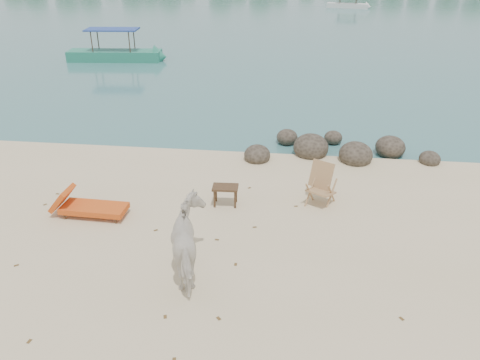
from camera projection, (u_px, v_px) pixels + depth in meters
The scene contains 7 objects.
boulders at pixel (334, 150), 15.23m from camera, with size 6.15×2.71×0.86m.
cow at pixel (192, 244), 9.39m from camera, with size 0.82×1.81×1.53m, color white.
side_table at pixel (225, 197), 12.18m from camera, with size 0.66×0.43×0.53m, color #362915, non-canonical shape.
lounge_chair at pixel (94, 206), 11.68m from camera, with size 2.04×0.71×0.61m, color #E3431A, non-canonical shape.
deck_chair at pixel (321, 187), 12.12m from camera, with size 0.67×0.74×1.05m, color tan, non-canonical shape.
boat_near at pixel (112, 34), 27.44m from camera, with size 6.16×1.39×3.00m, color #247B62, non-canonical shape.
dead_leaves at pixel (179, 254), 10.37m from camera, with size 8.66×6.35×0.00m.
Camera 1 is at (1.93, -8.14, 6.11)m, focal length 35.00 mm.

